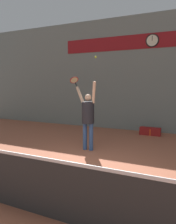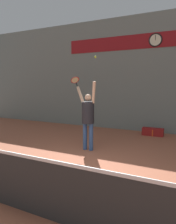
{
  "view_description": "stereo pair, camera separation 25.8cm",
  "coord_description": "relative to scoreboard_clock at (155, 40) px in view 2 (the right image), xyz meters",
  "views": [
    {
      "loc": [
        2.31,
        -3.78,
        2.04
      ],
      "look_at": [
        -0.5,
        2.28,
        1.2
      ],
      "focal_mm": 35.0,
      "sensor_mm": 36.0,
      "label": 1
    },
    {
      "loc": [
        2.54,
        -3.66,
        2.04
      ],
      "look_at": [
        -0.5,
        2.28,
        1.2
      ],
      "focal_mm": 35.0,
      "sensor_mm": 36.0,
      "label": 2
    }
  ],
  "objects": [
    {
      "name": "ground_plane",
      "position": [
        -0.79,
        -5.82,
        -3.86
      ],
      "size": [
        18.0,
        18.0,
        0.0
      ],
      "primitive_type": "plane",
      "color": "#9E563D"
    },
    {
      "name": "back_wall",
      "position": [
        -0.79,
        0.08,
        -1.36
      ],
      "size": [
        18.0,
        0.1,
        5.0
      ],
      "color": "slate",
      "rests_on": "ground_plane"
    },
    {
      "name": "sponsor_banner",
      "position": [
        -0.79,
        0.02,
        -0.0
      ],
      "size": [
        6.5,
        0.02,
        0.61
      ],
      "color": "maroon"
    },
    {
      "name": "scoreboard_clock",
      "position": [
        0.0,
        0.0,
        0.0
      ],
      "size": [
        0.55,
        0.05,
        0.55
      ],
      "color": "beige"
    },
    {
      "name": "court_net",
      "position": [
        -0.79,
        -7.0,
        -3.37
      ],
      "size": [
        7.02,
        0.07,
        1.06
      ],
      "color": "#333333",
      "rests_on": "ground_plane"
    },
    {
      "name": "tennis_player",
      "position": [
        -1.3,
        -3.53,
        -2.76
      ],
      "size": [
        0.88,
        0.53,
        2.14
      ],
      "color": "#2D4C7F",
      "rests_on": "ground_plane"
    },
    {
      "name": "tennis_racket",
      "position": [
        -2.0,
        -3.1,
        -1.68
      ],
      "size": [
        0.39,
        0.36,
        0.36
      ],
      "color": "black"
    },
    {
      "name": "tennis_ball",
      "position": [
        -1.02,
        -3.6,
        -1.02
      ],
      "size": [
        0.07,
        0.07,
        0.07
      ],
      "color": "#CCDB2D"
    },
    {
      "name": "water_bottle",
      "position": [
        0.16,
        -0.73,
        -3.72
      ],
      "size": [
        0.08,
        0.08,
        0.3
      ],
      "color": "#D84C19",
      "rests_on": "ground_plane"
    },
    {
      "name": "equipment_bag",
      "position": [
        0.15,
        -0.63,
        -3.71
      ],
      "size": [
        0.83,
        0.26,
        0.31
      ],
      "color": "maroon",
      "rests_on": "ground_plane"
    }
  ]
}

